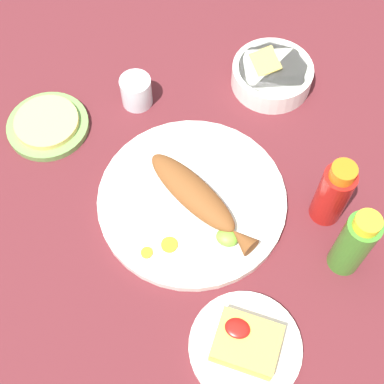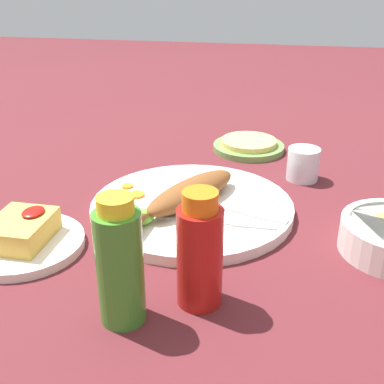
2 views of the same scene
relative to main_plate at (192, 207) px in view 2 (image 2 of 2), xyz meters
The scene contains 15 objects.
ground_plane 0.01m from the main_plate, ahead, with size 4.00×4.00×0.00m, color #561E23.
main_plate is the anchor object (origin of this frame).
fried_fish 0.03m from the main_plate, 151.39° to the left, with size 0.25×0.16×0.04m.
fork_near 0.09m from the main_plate, 103.13° to the right, with size 0.06×0.18×0.00m.
fork_far 0.09m from the main_plate, 132.88° to the right, with size 0.02×0.19×0.00m.
carrot_slice_near 0.14m from the main_plate, 73.16° to the left, with size 0.02×0.02×0.00m, color orange.
carrot_slice_mid 0.10m from the main_plate, 86.10° to the left, with size 0.03×0.03×0.00m, color orange.
lime_wedge_main 0.11m from the main_plate, 144.23° to the left, with size 0.04×0.03×0.02m, color #6BB233.
hot_sauce_bottle_red 0.25m from the main_plate, 166.42° to the right, with size 0.06×0.06×0.15m.
hot_sauce_bottle_green 0.30m from the main_plate, behind, with size 0.06×0.06×0.16m.
salt_cup 0.26m from the main_plate, 45.84° to the right, with size 0.06×0.06×0.06m.
side_plate_fries 0.28m from the main_plate, 126.33° to the left, with size 0.18×0.18×0.01m, color white.
fries_pile 0.28m from the main_plate, 126.27° to the left, with size 0.10×0.08×0.04m.
tortilla_plate 0.33m from the main_plate, 11.69° to the right, with size 0.16×0.16×0.01m, color #6B9E4C.
tortilla_stack 0.33m from the main_plate, 11.69° to the right, with size 0.13×0.13×0.01m, color #E0C666.
Camera 2 is at (-0.73, -0.15, 0.39)m, focal length 45.00 mm.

